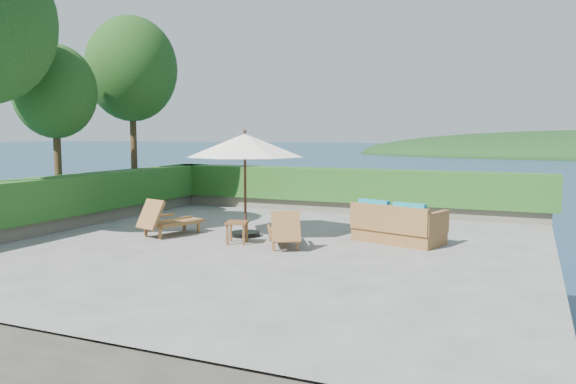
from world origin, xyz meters
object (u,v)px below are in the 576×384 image
at_px(lounge_left, 168,220).
at_px(wicker_loveseat, 397,226).
at_px(patio_umbrella, 245,146).
at_px(side_table, 237,225).
at_px(lounge_right, 284,231).

bearing_deg(lounge_left, wicker_loveseat, 30.51).
bearing_deg(patio_umbrella, wicker_loveseat, 10.72).
distance_m(lounge_left, wicker_loveseat, 5.41).
xyz_separation_m(lounge_left, wicker_loveseat, (5.25, 1.32, -0.01)).
relative_size(lounge_left, side_table, 2.90).
bearing_deg(lounge_left, lounge_right, 13.66).
relative_size(patio_umbrella, lounge_right, 2.03).
distance_m(patio_umbrella, side_table, 1.95).
xyz_separation_m(patio_umbrella, lounge_left, (-1.76, -0.66, -1.77)).
distance_m(lounge_left, lounge_right, 3.12).
bearing_deg(lounge_left, side_table, 10.63).
xyz_separation_m(lounge_left, lounge_right, (3.12, -0.15, -0.03)).
height_order(lounge_left, wicker_loveseat, wicker_loveseat).
xyz_separation_m(patio_umbrella, side_table, (0.24, -0.86, -1.74)).
height_order(patio_umbrella, lounge_left, patio_umbrella).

